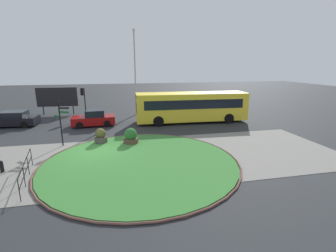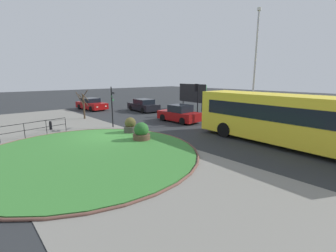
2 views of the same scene
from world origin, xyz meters
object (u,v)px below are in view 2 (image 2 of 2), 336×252
object	(u,v)px
planter_near_signpost	(130,126)
bollard_foreground	(51,125)
car_trailing	(91,104)
traffic_light_near	(197,92)
bus_yellow	(288,119)
street_tree_bare	(84,104)
lamppost_tall	(255,64)
signpost_directional	(112,104)
billboard_right	(192,93)
car_far_lane	(179,114)
planter_kerbside	(141,133)
car_near_lane	(143,105)

from	to	relation	value
planter_near_signpost	bollard_foreground	bearing A→B (deg)	-141.52
car_trailing	traffic_light_near	bearing A→B (deg)	23.10
bus_yellow	street_tree_bare	distance (m)	17.44
car_trailing	traffic_light_near	world-z (taller)	traffic_light_near
bollard_foreground	lamppost_tall	bearing A→B (deg)	59.27
signpost_directional	bollard_foreground	size ratio (longest dim) A/B	4.72
bollard_foreground	planter_near_signpost	xyz separation A→B (m)	(5.02, 3.99, 0.18)
bus_yellow	billboard_right	size ratio (longest dim) A/B	2.45
traffic_light_near	car_far_lane	bearing A→B (deg)	104.54
car_trailing	planter_kerbside	world-z (taller)	car_trailing
billboard_right	planter_near_signpost	bearing A→B (deg)	-62.62
car_trailing	planter_near_signpost	size ratio (longest dim) A/B	4.06
car_far_lane	billboard_right	distance (m)	8.05
signpost_directional	car_far_lane	xyz separation A→B (m)	(1.70, 5.72, -1.18)
traffic_light_near	billboard_right	size ratio (longest dim) A/B	0.72
bus_yellow	billboard_right	distance (m)	15.77
car_near_lane	planter_kerbside	bearing A→B (deg)	148.16
street_tree_bare	traffic_light_near	bearing A→B (deg)	59.19
bollard_foreground	planter_near_signpost	bearing A→B (deg)	38.48
car_far_lane	lamppost_tall	world-z (taller)	lamppost_tall
car_near_lane	planter_near_signpost	world-z (taller)	car_near_lane
planter_kerbside	street_tree_bare	size ratio (longest dim) A/B	0.44
bollard_foreground	billboard_right	bearing A→B (deg)	91.51
billboard_right	lamppost_tall	bearing A→B (deg)	-8.55
bollard_foreground	planter_near_signpost	world-z (taller)	planter_near_signpost
bollard_foreground	car_near_lane	bearing A→B (deg)	107.06
car_far_lane	street_tree_bare	xyz separation A→B (m)	(-7.02, -5.92, 0.72)
bollard_foreground	car_near_lane	size ratio (longest dim) A/B	0.15
signpost_directional	car_near_lane	distance (m)	9.24
signpost_directional	street_tree_bare	xyz separation A→B (m)	(-5.32, -0.20, -0.46)
car_far_lane	traffic_light_near	world-z (taller)	traffic_light_near
traffic_light_near	lamppost_tall	size ratio (longest dim) A/B	0.35
bus_yellow	traffic_light_near	bearing A→B (deg)	-18.84
car_near_lane	car_far_lane	bearing A→B (deg)	173.78
planter_kerbside	street_tree_bare	distance (m)	10.16
signpost_directional	traffic_light_near	size ratio (longest dim) A/B	0.99
signpost_directional	bollard_foreground	xyz separation A→B (m)	(-2.39, -4.02, -1.52)
signpost_directional	planter_kerbside	bearing A→B (deg)	-6.99
lamppost_tall	planter_near_signpost	bearing A→B (deg)	-108.75
planter_kerbside	traffic_light_near	bearing A→B (deg)	113.59
car_near_lane	lamppost_tall	world-z (taller)	lamppost_tall
car_trailing	planter_near_signpost	bearing A→B (deg)	-18.33
billboard_right	planter_kerbside	size ratio (longest dim) A/B	3.80
planter_near_signpost	bus_yellow	bearing A→B (deg)	31.15
car_trailing	street_tree_bare	size ratio (longest dim) A/B	1.73
car_trailing	billboard_right	distance (m)	12.49
lamppost_tall	planter_kerbside	xyz separation A→B (m)	(-1.35, -10.93, -4.51)
bus_yellow	traffic_light_near	distance (m)	11.67
billboard_right	bollard_foreground	bearing A→B (deg)	-85.02
traffic_light_near	planter_kerbside	bearing A→B (deg)	109.04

